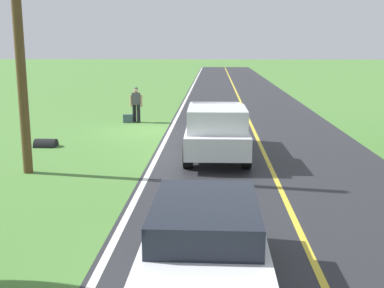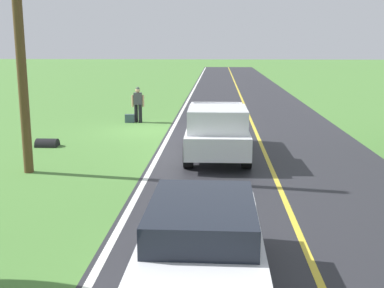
% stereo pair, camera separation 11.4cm
% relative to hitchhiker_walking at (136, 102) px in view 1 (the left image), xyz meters
% --- Properties ---
extents(ground_plane, '(200.00, 200.00, 0.00)m').
position_rel_hitchhiker_walking_xyz_m(ground_plane, '(-0.94, 2.35, -0.98)').
color(ground_plane, '#4C7F38').
extents(road_surface, '(7.83, 120.00, 0.00)m').
position_rel_hitchhiker_walking_xyz_m(road_surface, '(-5.60, 2.35, -0.98)').
color(road_surface, '#28282D').
rests_on(road_surface, ground).
extents(lane_edge_line, '(0.16, 117.60, 0.00)m').
position_rel_hitchhiker_walking_xyz_m(lane_edge_line, '(-1.87, 2.35, -0.98)').
color(lane_edge_line, silver).
rests_on(lane_edge_line, ground).
extents(lane_centre_line, '(0.14, 117.60, 0.00)m').
position_rel_hitchhiker_walking_xyz_m(lane_centre_line, '(-5.60, 2.35, -0.98)').
color(lane_centre_line, gold).
rests_on(lane_centre_line, ground).
extents(hitchhiker_walking, '(0.62, 0.51, 1.75)m').
position_rel_hitchhiker_walking_xyz_m(hitchhiker_walking, '(0.00, 0.00, 0.00)').
color(hitchhiker_walking, black).
rests_on(hitchhiker_walking, ground).
extents(suitcase_carried, '(0.48, 0.24, 0.41)m').
position_rel_hitchhiker_walking_xyz_m(suitcase_carried, '(0.41, 0.12, -0.78)').
color(suitcase_carried, '#384C56').
rests_on(suitcase_carried, ground).
extents(pickup_truck_passing, '(2.15, 5.42, 1.82)m').
position_rel_hitchhiker_walking_xyz_m(pickup_truck_passing, '(-3.90, 7.31, -0.01)').
color(pickup_truck_passing, silver).
rests_on(pickup_truck_passing, ground).
extents(sedan_ahead_same_lane, '(1.96, 4.41, 1.41)m').
position_rel_hitchhiker_walking_xyz_m(sedan_ahead_same_lane, '(-3.69, 16.34, -0.23)').
color(sedan_ahead_same_lane, silver).
rests_on(sedan_ahead_same_lane, ground).
extents(utility_pole_roadside, '(0.28, 0.28, 8.51)m').
position_rel_hitchhiker_walking_xyz_m(utility_pole_roadside, '(1.76, 9.54, 3.27)').
color(utility_pole_roadside, brown).
rests_on(utility_pole_roadside, ground).
extents(drainage_culvert, '(0.80, 0.60, 0.60)m').
position_rel_hitchhiker_walking_xyz_m(drainage_culvert, '(2.51, 5.86, -0.98)').
color(drainage_culvert, black).
rests_on(drainage_culvert, ground).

